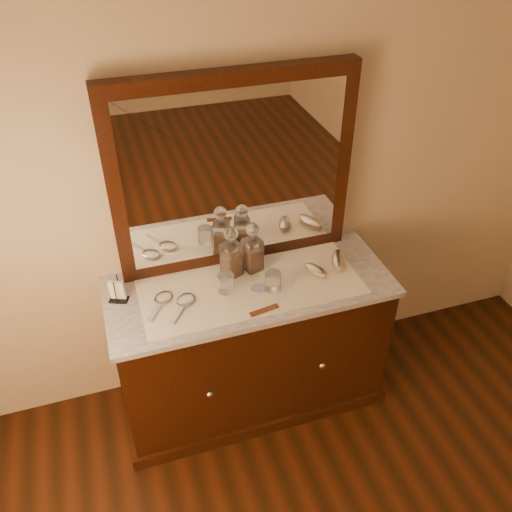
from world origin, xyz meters
name	(u,v)px	position (x,y,z in m)	size (l,w,h in m)	color
dresser_cabinet	(250,346)	(0.00, 1.96, 0.41)	(1.40, 0.55, 0.82)	black
dresser_plinth	(251,390)	(0.00, 1.96, 0.04)	(1.46, 0.59, 0.08)	black
knob_left	(210,394)	(-0.30, 1.67, 0.45)	(0.04, 0.04, 0.04)	silver
knob_right	(322,365)	(0.30, 1.67, 0.45)	(0.04, 0.04, 0.04)	silver
marble_top	(250,287)	(0.00, 1.96, 0.83)	(1.44, 0.59, 0.03)	white
mirror_frame	(234,174)	(0.00, 2.20, 1.35)	(1.20, 0.08, 1.00)	black
mirror_glass	(236,177)	(0.00, 2.17, 1.35)	(1.06, 0.01, 0.86)	white
lace_runner	(251,287)	(0.00, 1.94, 0.85)	(1.10, 0.45, 0.00)	white
pin_dish	(258,289)	(0.03, 1.90, 0.86)	(0.07, 0.07, 0.01)	white
comb	(264,310)	(0.01, 1.74, 0.86)	(0.15, 0.03, 0.01)	brown
napkin_rack	(117,292)	(-0.64, 2.04, 0.90)	(0.10, 0.08, 0.14)	black
decanter_left	(232,257)	(-0.06, 2.06, 0.96)	(0.11, 0.11, 0.29)	#995016
decanter_right	(252,252)	(0.05, 2.07, 0.96)	(0.11, 0.11, 0.28)	#995016
brush_near	(316,271)	(0.35, 1.93, 0.87)	(0.12, 0.15, 0.04)	tan
brush_far	(339,261)	(0.49, 1.97, 0.88)	(0.14, 0.19, 0.05)	tan
hand_mirror_outer	(162,300)	(-0.44, 1.96, 0.86)	(0.17, 0.21, 0.02)	silver
hand_mirror_inner	(184,302)	(-0.34, 1.91, 0.86)	(0.17, 0.22, 0.02)	silver
tumblers	(249,282)	(-0.01, 1.92, 0.90)	(0.31, 0.14, 0.09)	white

